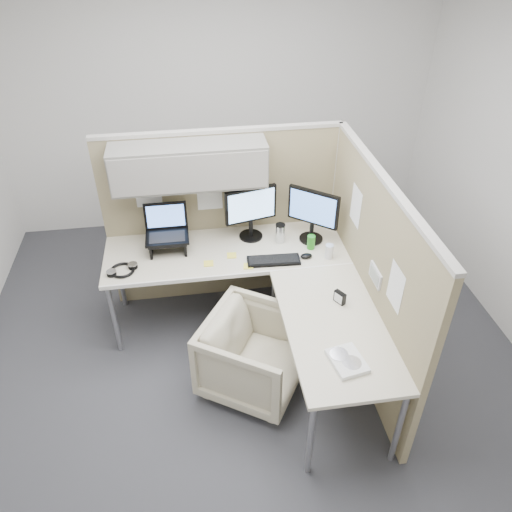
{
  "coord_description": "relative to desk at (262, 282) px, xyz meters",
  "views": [
    {
      "loc": [
        -0.36,
        -2.82,
        3.11
      ],
      "look_at": [
        0.1,
        0.25,
        0.85
      ],
      "focal_mm": 35.0,
      "sensor_mm": 36.0,
      "label": 1
    }
  ],
  "objects": [
    {
      "name": "mouse",
      "position": [
        0.4,
        0.2,
        0.06
      ],
      "size": [
        0.1,
        0.07,
        0.04
      ],
      "primitive_type": "ellipsoid",
      "rotation": [
        0.0,
        0.0,
        0.08
      ],
      "color": "black",
      "rests_on": "desk"
    },
    {
      "name": "partition_right",
      "position": [
        0.78,
        -0.19,
        0.13
      ],
      "size": [
        0.07,
        2.03,
        1.63
      ],
      "color": "#938560",
      "rests_on": "ground"
    },
    {
      "name": "monitor_right",
      "position": [
        0.5,
        0.45,
        0.32
      ],
      "size": [
        0.36,
        0.3,
        0.47
      ],
      "rotation": [
        0.0,
        0.0,
        -0.68
      ],
      "color": "black",
      "rests_on": "desk"
    },
    {
      "name": "office_chair",
      "position": [
        -0.11,
        -0.4,
        -0.33
      ],
      "size": [
        0.91,
        0.93,
        0.71
      ],
      "primitive_type": "imported",
      "rotation": [
        0.0,
        0.0,
        1.01
      ],
      "color": "beige",
      "rests_on": "ground"
    },
    {
      "name": "sticky_note_d",
      "position": [
        -0.2,
        0.32,
        0.05
      ],
      "size": [
        0.08,
        0.08,
        0.01
      ],
      "primitive_type": "cube",
      "rotation": [
        0.0,
        0.0,
        -0.07
      ],
      "color": "yellow",
      "rests_on": "desk"
    },
    {
      "name": "ground",
      "position": [
        -0.12,
        -0.13,
        -0.69
      ],
      "size": [
        4.5,
        4.5,
        0.0
      ],
      "primitive_type": "plane",
      "color": "#323236",
      "rests_on": "ground"
    },
    {
      "name": "sticky_note_b",
      "position": [
        -0.08,
        0.16,
        0.05
      ],
      "size": [
        0.09,
        0.09,
        0.01
      ],
      "primitive_type": "cube",
      "rotation": [
        0.0,
        0.0,
        -0.16
      ],
      "color": "yellow",
      "rests_on": "desk"
    },
    {
      "name": "sticky_note_a",
      "position": [
        -0.39,
        0.24,
        0.05
      ],
      "size": [
        0.08,
        0.08,
        0.01
      ],
      "primitive_type": "cube",
      "rotation": [
        0.0,
        0.0,
        -0.04
      ],
      "color": "yellow",
      "rests_on": "desk"
    },
    {
      "name": "desk_clock",
      "position": [
        0.51,
        -0.36,
        0.09
      ],
      "size": [
        0.08,
        0.1,
        0.09
      ],
      "rotation": [
        0.0,
        0.0,
        -1.02
      ],
      "color": "black",
      "rests_on": "desk"
    },
    {
      "name": "soda_can_green",
      "position": [
        0.58,
        0.18,
        0.1
      ],
      "size": [
        0.07,
        0.07,
        0.12
      ],
      "primitive_type": "cylinder",
      "color": "silver",
      "rests_on": "desk"
    },
    {
      "name": "headphones",
      "position": [
        -1.06,
        0.24,
        0.06
      ],
      "size": [
        0.26,
        0.26,
        0.04
      ],
      "rotation": [
        0.0,
        0.0,
        0.42
      ],
      "color": "black",
      "rests_on": "desk"
    },
    {
      "name": "keyboard",
      "position": [
        0.13,
        0.19,
        0.05
      ],
      "size": [
        0.43,
        0.16,
        0.02
      ],
      "primitive_type": "cube",
      "rotation": [
        0.0,
        0.0,
        -0.05
      ],
      "color": "black",
      "rests_on": "desk"
    },
    {
      "name": "soda_can_silver",
      "position": [
        0.47,
        0.33,
        0.1
      ],
      "size": [
        0.07,
        0.07,
        0.12
      ],
      "primitive_type": "cylinder",
      "color": "#268C1E",
      "rests_on": "desk"
    },
    {
      "name": "travel_mug",
      "position": [
        0.23,
        0.46,
        0.13
      ],
      "size": [
        0.08,
        0.08,
        0.17
      ],
      "color": "silver",
      "rests_on": "desk"
    },
    {
      "name": "paper_stack",
      "position": [
        0.4,
        -0.92,
        0.06
      ],
      "size": [
        0.24,
        0.28,
        0.03
      ],
      "rotation": [
        0.0,
        0.0,
        0.19
      ],
      "color": "white",
      "rests_on": "desk"
    },
    {
      "name": "partition_back",
      "position": [
        -0.34,
        0.7,
        0.41
      ],
      "size": [
        2.0,
        0.36,
        1.63
      ],
      "color": "#938560",
      "rests_on": "ground"
    },
    {
      "name": "monitor_left",
      "position": [
        -0.0,
        0.57,
        0.32
      ],
      "size": [
        0.44,
        0.2,
        0.47
      ],
      "rotation": [
        0.0,
        0.0,
        0.23
      ],
      "color": "black",
      "rests_on": "desk"
    },
    {
      "name": "desk",
      "position": [
        0.0,
        0.0,
        0.0
      ],
      "size": [
        2.0,
        1.98,
        0.73
      ],
      "color": "beige",
      "rests_on": "ground"
    },
    {
      "name": "laptop_station",
      "position": [
        -0.7,
        0.5,
        0.18
      ],
      "size": [
        0.35,
        0.3,
        0.36
      ],
      "color": "black",
      "rests_on": "desk"
    }
  ]
}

